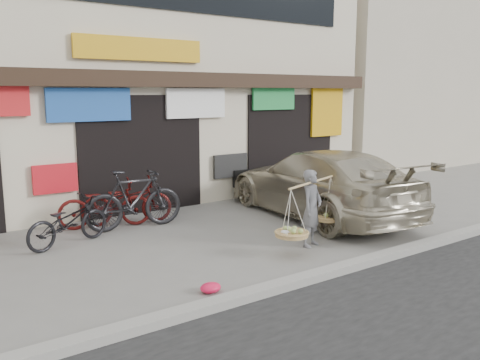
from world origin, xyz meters
TOP-DOWN VIEW (x-y plane):
  - ground at (0.00, 0.00)m, footprint 70.00×70.00m
  - kerb at (0.00, -2.00)m, footprint 70.00×0.25m
  - shophouse_block at (-0.00, 6.42)m, footprint 14.00×6.32m
  - neighbor_east at (13.50, 7.00)m, footprint 12.00×7.00m
  - street_vendor at (1.32, -0.72)m, footprint 1.90×1.02m
  - bike_0 at (-2.24, 1.89)m, footprint 1.78×1.09m
  - bike_1 at (-0.78, 2.26)m, footprint 2.07×0.76m
  - bike_2 at (-0.75, 2.70)m, footprint 1.99×1.14m
  - bike_3 at (-1.23, 2.70)m, footprint 1.99×1.14m
  - suv at (3.04, 0.84)m, footprint 2.70×5.42m
  - red_bag at (-1.33, -1.51)m, footprint 0.31×0.25m

SIDE VIEW (x-z plane):
  - ground at x=0.00m, z-range 0.00..0.00m
  - kerb at x=0.00m, z-range 0.00..0.12m
  - red_bag at x=-1.33m, z-range 0.00..0.14m
  - bike_0 at x=-2.24m, z-range 0.00..0.88m
  - bike_2 at x=-0.75m, z-range 0.00..0.99m
  - bike_3 at x=-1.23m, z-range 0.00..0.99m
  - bike_1 at x=-0.78m, z-range 0.00..1.22m
  - street_vendor at x=1.32m, z-range -0.07..1.33m
  - suv at x=3.04m, z-range 0.00..1.51m
  - neighbor_east at x=13.50m, z-range 0.00..6.40m
  - shophouse_block at x=0.00m, z-range -0.05..6.95m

